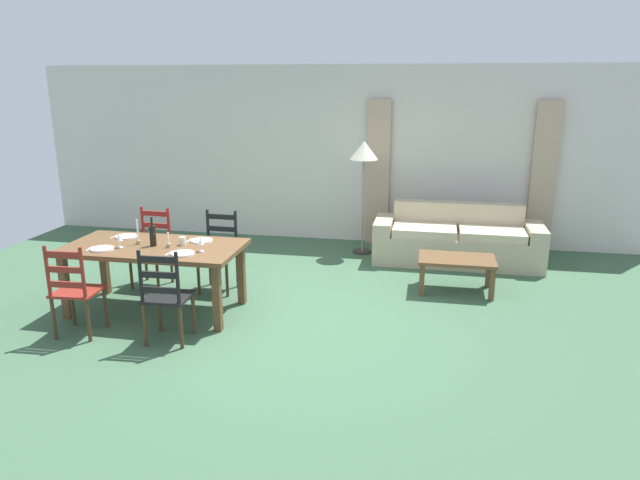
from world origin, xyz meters
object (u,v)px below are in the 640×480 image
(dining_chair_far_left, at_px, (152,247))
(coffee_table, at_px, (457,263))
(dining_chair_far_right, at_px, (219,251))
(wine_bottle, at_px, (153,235))
(coffee_cup_primary, at_px, (183,241))
(dining_table, at_px, (154,253))
(dining_chair_near_right, at_px, (166,296))
(couch, at_px, (457,241))
(wine_glass_near_right, at_px, (201,241))
(wine_glass_near_left, at_px, (119,238))
(standing_lamp, at_px, (364,157))
(dining_chair_near_left, at_px, (74,290))

(dining_chair_far_left, relative_size, coffee_table, 1.07)
(dining_chair_far_left, xyz_separation_m, dining_chair_far_right, (0.87, -0.01, 0.00))
(wine_bottle, relative_size, coffee_cup_primary, 3.51)
(wine_bottle, distance_m, coffee_table, 3.52)
(dining_table, relative_size, dining_chair_near_right, 1.98)
(dining_chair_far_left, bearing_deg, dining_chair_far_right, -0.37)
(dining_table, distance_m, dining_chair_far_left, 0.91)
(dining_chair_near_right, xyz_separation_m, dining_chair_far_right, (-0.03, 1.50, 0.00))
(dining_chair_far_left, height_order, couch, dining_chair_far_left)
(dining_chair_near_right, relative_size, wine_glass_near_right, 5.96)
(dining_table, bearing_deg, wine_glass_near_right, -11.35)
(dining_table, distance_m, coffee_table, 3.50)
(dining_chair_near_right, distance_m, wine_bottle, 0.93)
(dining_chair_far_left, xyz_separation_m, wine_glass_near_left, (0.13, -0.93, 0.38))
(wine_glass_near_right, bearing_deg, dining_chair_far_right, 100.05)
(dining_table, bearing_deg, standing_lamp, 53.63)
(dining_chair_far_right, distance_m, coffee_table, 2.86)
(couch, bearing_deg, dining_chair_far_left, -155.71)
(dining_chair_near_left, bearing_deg, wine_glass_near_right, 30.49)
(dining_table, height_order, dining_chair_far_right, dining_chair_far_right)
(coffee_cup_primary, height_order, couch, coffee_cup_primary)
(couch, relative_size, coffee_table, 2.54)
(wine_glass_near_right, xyz_separation_m, standing_lamp, (1.35, 2.77, 0.55))
(dining_chair_far_right, relative_size, couch, 0.42)
(dining_chair_far_right, bearing_deg, couch, 30.55)
(wine_glass_near_left, xyz_separation_m, couch, (3.61, 2.61, -0.57))
(wine_glass_near_left, bearing_deg, standing_lamp, 51.11)
(dining_table, relative_size, wine_glass_near_left, 11.80)
(dining_chair_far_right, relative_size, wine_glass_near_right, 5.96)
(dining_chair_far_right, distance_m, standing_lamp, 2.58)
(dining_chair_far_right, relative_size, wine_bottle, 3.04)
(dining_table, bearing_deg, dining_chair_far_right, 60.48)
(standing_lamp, bearing_deg, dining_chair_far_left, -141.88)
(dining_chair_far_right, bearing_deg, wine_glass_near_right, -79.95)
(dining_chair_far_right, bearing_deg, dining_chair_far_left, 179.63)
(dining_chair_near_right, bearing_deg, coffee_table, 35.35)
(dining_table, xyz_separation_m, standing_lamp, (1.95, 2.65, 0.75))
(wine_glass_near_left, relative_size, standing_lamp, 0.10)
(coffee_cup_primary, relative_size, coffee_table, 0.10)
(dining_chair_near_left, relative_size, dining_chair_near_right, 1.00)
(dining_chair_near_right, xyz_separation_m, wine_bottle, (-0.46, 0.71, 0.39))
(coffee_table, bearing_deg, dining_chair_far_left, -172.75)
(dining_chair_far_left, relative_size, wine_glass_near_right, 5.96)
(dining_table, bearing_deg, dining_chair_far_left, 118.71)
(dining_chair_far_right, height_order, standing_lamp, standing_lamp)
(dining_chair_far_left, xyz_separation_m, standing_lamp, (2.38, 1.87, 0.93))
(standing_lamp, bearing_deg, dining_chair_near_left, -125.50)
(dining_chair_near_left, xyz_separation_m, standing_lamp, (2.43, 3.41, 0.93))
(dining_chair_near_left, relative_size, couch, 0.42)
(wine_glass_near_left, bearing_deg, dining_table, 25.59)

